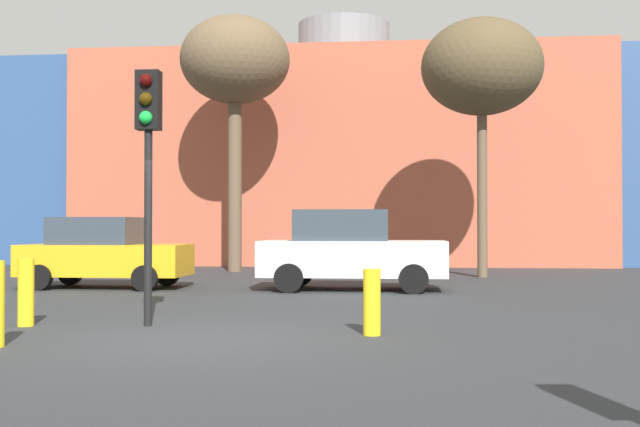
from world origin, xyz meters
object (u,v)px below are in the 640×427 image
(bollard_yellow_1, at_px, (372,302))
(bare_tree_1, at_px, (482,68))
(parked_car_1, at_px, (103,253))
(bare_tree_0, at_px, (235,64))
(bollard_yellow_2, at_px, (26,292))
(traffic_light_island, at_px, (148,138))
(parked_car_2, at_px, (350,250))

(bollard_yellow_1, bearing_deg, bare_tree_1, 77.10)
(parked_car_1, relative_size, bare_tree_1, 0.52)
(parked_car_1, height_order, bare_tree_0, bare_tree_0)
(parked_car_1, bearing_deg, bollard_yellow_2, -77.37)
(traffic_light_island, bearing_deg, parked_car_1, -155.07)
(bollard_yellow_1, bearing_deg, traffic_light_island, 169.29)
(bare_tree_1, xyz_separation_m, bollard_yellow_1, (-2.86, -12.48, -5.74))
(parked_car_1, distance_m, bollard_yellow_2, 7.30)
(traffic_light_island, bearing_deg, bollard_yellow_1, 77.98)
(parked_car_2, bearing_deg, traffic_light_island, -110.83)
(parked_car_1, relative_size, bollard_yellow_1, 4.36)
(traffic_light_island, relative_size, bollard_yellow_1, 4.23)
(parked_car_1, bearing_deg, traffic_light_island, -63.77)
(parked_car_2, height_order, traffic_light_island, traffic_light_island)
(bollard_yellow_1, bearing_deg, parked_car_1, 131.98)
(bare_tree_0, bearing_deg, bollard_yellow_1, -70.95)
(bare_tree_0, bearing_deg, bare_tree_1, -15.21)
(bare_tree_1, distance_m, bollard_yellow_1, 14.03)
(parked_car_1, distance_m, bare_tree_1, 12.09)
(parked_car_2, distance_m, bollard_yellow_2, 8.41)
(traffic_light_island, xyz_separation_m, bollard_yellow_1, (3.40, -0.64, -2.39))
(bare_tree_1, bearing_deg, parked_car_2, -126.44)
(bare_tree_0, bearing_deg, parked_car_2, -58.69)
(parked_car_1, distance_m, bare_tree_0, 9.50)
(parked_car_1, relative_size, bare_tree_0, 0.47)
(bollard_yellow_1, bearing_deg, bollard_yellow_2, 174.93)
(traffic_light_island, distance_m, bare_tree_0, 14.68)
(parked_car_2, relative_size, traffic_light_island, 1.13)
(parked_car_2, xyz_separation_m, bare_tree_1, (3.62, 4.90, 5.26))
(traffic_light_island, relative_size, bollard_yellow_2, 3.78)
(parked_car_2, xyz_separation_m, bollard_yellow_2, (-4.46, -7.11, -0.43))
(bare_tree_0, xyz_separation_m, bollard_yellow_1, (5.05, -14.63, -6.51))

